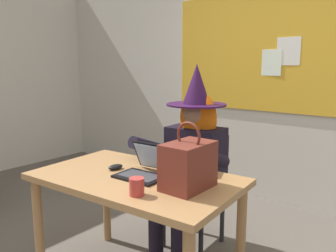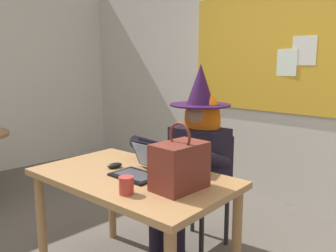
# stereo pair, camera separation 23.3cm
# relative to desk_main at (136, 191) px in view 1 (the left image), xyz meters

# --- Properties ---
(wall_back_bulletin) EXTENTS (6.63, 2.14, 2.69)m
(wall_back_bulletin) POSITION_rel_desk_main_xyz_m (0.13, 1.96, 0.71)
(wall_back_bulletin) COLOR beige
(wall_back_bulletin) RESTS_ON ground
(desk_main) EXTENTS (1.33, 0.85, 0.74)m
(desk_main) POSITION_rel_desk_main_xyz_m (0.00, 0.00, 0.00)
(desk_main) COLOR #A37547
(desk_main) RESTS_ON ground
(chair_at_desk) EXTENTS (0.45, 0.45, 0.88)m
(chair_at_desk) POSITION_rel_desk_main_xyz_m (-0.02, 0.73, -0.16)
(chair_at_desk) COLOR black
(chair_at_desk) RESTS_ON ground
(person_costumed) EXTENTS (0.62, 0.71, 1.43)m
(person_costumed) POSITION_rel_desk_main_xyz_m (-0.01, 0.61, 0.13)
(person_costumed) COLOR black
(person_costumed) RESTS_ON ground
(laptop) EXTENTS (0.31, 0.30, 0.20)m
(laptop) POSITION_rel_desk_main_xyz_m (0.04, 0.04, 0.14)
(laptop) COLOR black
(laptop) RESTS_ON desk_main
(computer_mouse) EXTENTS (0.08, 0.11, 0.03)m
(computer_mouse) POSITION_rel_desk_main_xyz_m (-0.20, 0.01, 0.11)
(computer_mouse) COLOR black
(computer_mouse) RESTS_ON desk_main
(handbag) EXTENTS (0.20, 0.30, 0.38)m
(handbag) POSITION_rel_desk_main_xyz_m (0.38, 0.03, 0.23)
(handbag) COLOR maroon
(handbag) RESTS_ON desk_main
(coffee_mug) EXTENTS (0.08, 0.08, 0.09)m
(coffee_mug) POSITION_rel_desk_main_xyz_m (0.23, -0.22, 0.15)
(coffee_mug) COLOR #B23833
(coffee_mug) RESTS_ON desk_main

